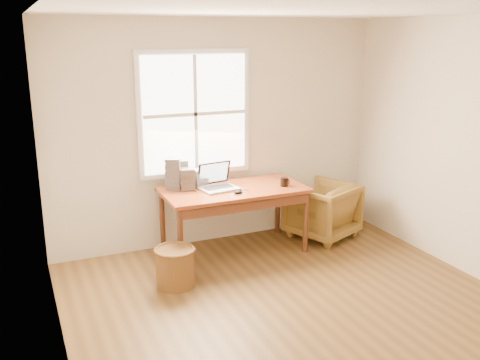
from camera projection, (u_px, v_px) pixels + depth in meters
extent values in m
cube|color=brown|center=(316.00, 327.00, 4.58)|extent=(4.00, 4.50, 0.02)
cube|color=white|center=(329.00, 6.00, 3.88)|extent=(4.00, 4.50, 0.02)
cube|color=beige|center=(218.00, 133.00, 6.23)|extent=(4.00, 0.02, 2.60)
cube|color=beige|center=(56.00, 213.00, 3.45)|extent=(0.02, 4.50, 2.60)
cube|color=silver|center=(194.00, 114.00, 6.01)|extent=(1.32, 0.05, 1.42)
cube|color=white|center=(195.00, 114.00, 5.98)|extent=(1.20, 0.02, 1.30)
cube|color=silver|center=(196.00, 114.00, 5.97)|extent=(0.04, 0.02, 1.30)
cube|color=silver|center=(196.00, 114.00, 5.97)|extent=(1.20, 0.02, 0.04)
cube|color=brown|center=(234.00, 190.00, 5.97)|extent=(1.60, 0.80, 0.04)
imported|color=olive|center=(322.00, 210.00, 6.53)|extent=(0.95, 0.96, 0.67)
cylinder|color=brown|center=(175.00, 267.00, 5.27)|extent=(0.40, 0.40, 0.38)
ellipsoid|color=black|center=(238.00, 192.00, 5.76)|extent=(0.11, 0.08, 0.03)
cylinder|color=black|center=(284.00, 182.00, 6.04)|extent=(0.10, 0.10, 0.10)
cube|color=#B8BDC4|center=(181.00, 173.00, 6.04)|extent=(0.16, 0.14, 0.30)
cube|color=black|center=(187.00, 179.00, 5.88)|extent=(0.17, 0.16, 0.24)
cube|color=#8F8F9B|center=(173.00, 174.00, 5.90)|extent=(0.20, 0.19, 0.35)
cube|color=silver|center=(200.00, 178.00, 6.03)|extent=(0.19, 0.18, 0.20)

